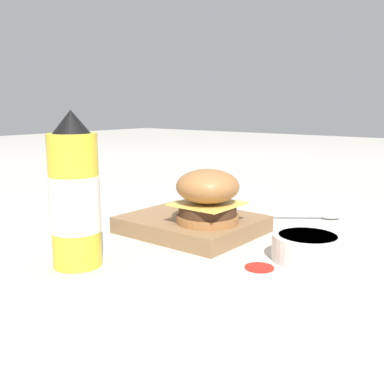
{
  "coord_description": "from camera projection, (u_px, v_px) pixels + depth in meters",
  "views": [
    {
      "loc": [
        -0.59,
        0.67,
        0.25
      ],
      "look_at": [
        -0.05,
        -0.01,
        0.08
      ],
      "focal_mm": 42.0,
      "sensor_mm": 36.0,
      "label": 1
    }
  ],
  "objects": [
    {
      "name": "side_bowl",
      "position": [
        308.0,
        246.0,
        0.74
      ],
      "size": [
        0.12,
        0.12,
        0.04
      ],
      "color": "silver",
      "rests_on": "ground_plane"
    },
    {
      "name": "ketchup_puddle",
      "position": [
        259.0,
        267.0,
        0.7
      ],
      "size": [
        0.05,
        0.05,
        0.0
      ],
      "color": "#B21E14",
      "rests_on": "ground_plane"
    },
    {
      "name": "spoon",
      "position": [
        319.0,
        216.0,
        1.01
      ],
      "size": [
        0.15,
        0.12,
        0.01
      ],
      "rotation": [
        0.0,
        0.0,
        3.79
      ],
      "color": "silver",
      "rests_on": "ground_plane"
    },
    {
      "name": "parchment_square",
      "position": [
        211.0,
        204.0,
        1.15
      ],
      "size": [
        0.14,
        0.14,
        0.0
      ],
      "color": "tan",
      "rests_on": "ground_plane"
    },
    {
      "name": "serving_board",
      "position": [
        192.0,
        224.0,
        0.9
      ],
      "size": [
        0.25,
        0.21,
        0.03
      ],
      "color": "olive",
      "rests_on": "ground_plane"
    },
    {
      "name": "ground_plane",
      "position": [
        169.0,
        229.0,
        0.92
      ],
      "size": [
        6.0,
        6.0,
        0.0
      ],
      "primitive_type": "plane",
      "color": "#B7B2A8"
    },
    {
      "name": "burger",
      "position": [
        208.0,
        196.0,
        0.84
      ],
      "size": [
        0.12,
        0.12,
        0.1
      ],
      "color": "#9E6638",
      "rests_on": "serving_board"
    },
    {
      "name": "fries_basket",
      "position": [
        74.0,
        195.0,
        1.02
      ],
      "size": [
        0.11,
        0.11,
        0.15
      ],
      "color": "#B7B7BC",
      "rests_on": "ground_plane"
    },
    {
      "name": "ketchup_bottle",
      "position": [
        75.0,
        197.0,
        0.7
      ],
      "size": [
        0.08,
        0.08,
        0.24
      ],
      "color": "yellow",
      "rests_on": "ground_plane"
    }
  ]
}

